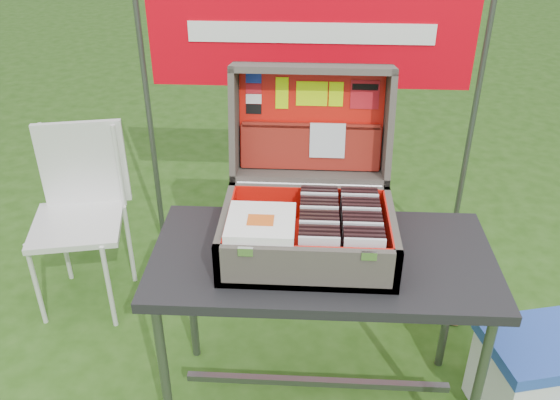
# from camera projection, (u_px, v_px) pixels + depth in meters

# --- Properties ---
(ground) EXTENTS (80.00, 80.00, 0.00)m
(ground) POSITION_uv_depth(u_px,v_px,m) (300.00, 395.00, 2.59)
(ground) COLOR #244A11
(ground) RESTS_ON ground
(table) EXTENTS (1.26, 0.64, 0.78)m
(table) POSITION_uv_depth(u_px,v_px,m) (319.00, 334.00, 2.37)
(table) COLOR black
(table) RESTS_ON ground
(table_top) EXTENTS (1.26, 0.64, 0.04)m
(table_top) POSITION_uv_depth(u_px,v_px,m) (322.00, 258.00, 2.18)
(table_top) COLOR black
(table_top) RESTS_ON ground
(table_leg_fl) EXTENTS (0.04, 0.04, 0.74)m
(table_leg_fl) POSITION_uv_depth(u_px,v_px,m) (165.00, 380.00, 2.19)
(table_leg_fl) COLOR #59595B
(table_leg_fl) RESTS_ON ground
(table_leg_fr) EXTENTS (0.04, 0.04, 0.74)m
(table_leg_fr) POSITION_uv_depth(u_px,v_px,m) (477.00, 394.00, 2.13)
(table_leg_fr) COLOR #59595B
(table_leg_fr) RESTS_ON ground
(table_leg_bl) EXTENTS (0.04, 0.04, 0.74)m
(table_leg_bl) POSITION_uv_depth(u_px,v_px,m) (191.00, 292.00, 2.62)
(table_leg_bl) COLOR #59595B
(table_leg_bl) RESTS_ON ground
(table_leg_br) EXTENTS (0.04, 0.04, 0.74)m
(table_leg_br) POSITION_uv_depth(u_px,v_px,m) (450.00, 302.00, 2.57)
(table_leg_br) COLOR #59595B
(table_leg_br) RESTS_ON ground
(table_brace) EXTENTS (1.11, 0.03, 0.03)m
(table_brace) POSITION_uv_depth(u_px,v_px,m) (317.00, 382.00, 2.50)
(table_brace) COLOR #59595B
(table_brace) RESTS_ON ground
(suitcase) EXTENTS (0.62, 0.60, 0.58)m
(suitcase) POSITION_uv_depth(u_px,v_px,m) (309.00, 175.00, 2.08)
(suitcase) COLOR #585045
(suitcase) RESTS_ON table
(suitcase_base_bottom) EXTENTS (0.62, 0.44, 0.02)m
(suitcase_base_bottom) POSITION_uv_depth(u_px,v_px,m) (307.00, 250.00, 2.17)
(suitcase_base_bottom) COLOR #585045
(suitcase_base_bottom) RESTS_ON table_top
(suitcase_base_wall_front) EXTENTS (0.62, 0.02, 0.17)m
(suitcase_base_wall_front) POSITION_uv_depth(u_px,v_px,m) (307.00, 270.00, 1.95)
(suitcase_base_wall_front) COLOR #585045
(suitcase_base_wall_front) RESTS_ON table_top
(suitcase_base_wall_back) EXTENTS (0.62, 0.02, 0.17)m
(suitcase_base_wall_back) POSITION_uv_depth(u_px,v_px,m) (309.00, 205.00, 2.31)
(suitcase_base_wall_back) COLOR #585045
(suitcase_base_wall_back) RESTS_ON table_top
(suitcase_base_wall_left) EXTENTS (0.02, 0.44, 0.17)m
(suitcase_base_wall_left) POSITION_uv_depth(u_px,v_px,m) (226.00, 232.00, 2.14)
(suitcase_base_wall_left) COLOR #585045
(suitcase_base_wall_left) RESTS_ON table_top
(suitcase_base_wall_right) EXTENTS (0.02, 0.44, 0.17)m
(suitcase_base_wall_right) POSITION_uv_depth(u_px,v_px,m) (391.00, 237.00, 2.12)
(suitcase_base_wall_right) COLOR #585045
(suitcase_base_wall_right) RESTS_ON table_top
(suitcase_liner_floor) EXTENTS (0.57, 0.39, 0.01)m
(suitcase_liner_floor) POSITION_uv_depth(u_px,v_px,m) (307.00, 247.00, 2.16)
(suitcase_liner_floor) COLOR red
(suitcase_liner_floor) RESTS_ON suitcase_base_bottom
(suitcase_latch_left) EXTENTS (0.05, 0.01, 0.03)m
(suitcase_latch_left) POSITION_uv_depth(u_px,v_px,m) (245.00, 252.00, 1.91)
(suitcase_latch_left) COLOR silver
(suitcase_latch_left) RESTS_ON suitcase_base_wall_front
(suitcase_latch_right) EXTENTS (0.05, 0.01, 0.03)m
(suitcase_latch_right) POSITION_uv_depth(u_px,v_px,m) (369.00, 256.00, 1.89)
(suitcase_latch_right) COLOR silver
(suitcase_latch_right) RESTS_ON suitcase_base_wall_front
(suitcase_hinge) EXTENTS (0.56, 0.02, 0.02)m
(suitcase_hinge) POSITION_uv_depth(u_px,v_px,m) (309.00, 185.00, 2.28)
(suitcase_hinge) COLOR silver
(suitcase_hinge) RESTS_ON suitcase_base_wall_back
(suitcase_lid_back) EXTENTS (0.62, 0.11, 0.44)m
(suitcase_lid_back) POSITION_uv_depth(u_px,v_px,m) (311.00, 120.00, 2.35)
(suitcase_lid_back) COLOR #585045
(suitcase_lid_back) RESTS_ON suitcase_base_wall_back
(suitcase_lid_rim_far) EXTENTS (0.62, 0.17, 0.06)m
(suitcase_lid_rim_far) POSITION_uv_depth(u_px,v_px,m) (313.00, 69.00, 2.21)
(suitcase_lid_rim_far) COLOR #585045
(suitcase_lid_rim_far) RESTS_ON suitcase_lid_back
(suitcase_lid_rim_near) EXTENTS (0.62, 0.17, 0.06)m
(suitcase_lid_rim_near) POSITION_uv_depth(u_px,v_px,m) (309.00, 175.00, 2.35)
(suitcase_lid_rim_near) COLOR #585045
(suitcase_lid_rim_near) RESTS_ON suitcase_lid_back
(suitcase_lid_rim_left) EXTENTS (0.02, 0.25, 0.47)m
(suitcase_lid_rim_left) POSITION_uv_depth(u_px,v_px,m) (234.00, 122.00, 2.30)
(suitcase_lid_rim_left) COLOR #585045
(suitcase_lid_rim_left) RESTS_ON suitcase_lid_back
(suitcase_lid_rim_right) EXTENTS (0.02, 0.25, 0.47)m
(suitcase_lid_rim_right) POSITION_uv_depth(u_px,v_px,m) (388.00, 125.00, 2.27)
(suitcase_lid_rim_right) COLOR #585045
(suitcase_lid_rim_right) RESTS_ON suitcase_lid_back
(suitcase_lid_liner) EXTENTS (0.57, 0.08, 0.38)m
(suitcase_lid_liner) POSITION_uv_depth(u_px,v_px,m) (311.00, 121.00, 2.33)
(suitcase_lid_liner) COLOR red
(suitcase_lid_liner) RESTS_ON suitcase_lid_back
(suitcase_liner_wall_front) EXTENTS (0.57, 0.01, 0.14)m
(suitcase_liner_wall_front) POSITION_uv_depth(u_px,v_px,m) (307.00, 264.00, 1.96)
(suitcase_liner_wall_front) COLOR red
(suitcase_liner_wall_front) RESTS_ON suitcase_base_bottom
(suitcase_liner_wall_back) EXTENTS (0.57, 0.01, 0.14)m
(suitcase_liner_wall_back) POSITION_uv_depth(u_px,v_px,m) (309.00, 204.00, 2.29)
(suitcase_liner_wall_back) COLOR red
(suitcase_liner_wall_back) RESTS_ON suitcase_base_bottom
(suitcase_liner_wall_left) EXTENTS (0.01, 0.39, 0.14)m
(suitcase_liner_wall_left) POSITION_uv_depth(u_px,v_px,m) (230.00, 229.00, 2.14)
(suitcase_liner_wall_left) COLOR red
(suitcase_liner_wall_left) RESTS_ON suitcase_base_bottom
(suitcase_liner_wall_right) EXTENTS (0.01, 0.39, 0.14)m
(suitcase_liner_wall_right) POSITION_uv_depth(u_px,v_px,m) (387.00, 234.00, 2.11)
(suitcase_liner_wall_right) COLOR red
(suitcase_liner_wall_right) RESTS_ON suitcase_base_bottom
(suitcase_lid_pocket) EXTENTS (0.55, 0.06, 0.18)m
(suitcase_lid_pocket) POSITION_uv_depth(u_px,v_px,m) (310.00, 147.00, 2.35)
(suitcase_lid_pocket) COLOR maroon
(suitcase_lid_pocket) RESTS_ON suitcase_lid_liner
(suitcase_pocket_edge) EXTENTS (0.54, 0.02, 0.02)m
(suitcase_pocket_edge) POSITION_uv_depth(u_px,v_px,m) (311.00, 126.00, 2.32)
(suitcase_pocket_edge) COLOR maroon
(suitcase_pocket_edge) RESTS_ON suitcase_lid_pocket
(suitcase_pocket_cd) EXTENTS (0.14, 0.04, 0.14)m
(suitcase_pocket_cd) POSITION_uv_depth(u_px,v_px,m) (327.00, 141.00, 2.32)
(suitcase_pocket_cd) COLOR silver
(suitcase_pocket_cd) RESTS_ON suitcase_lid_pocket
(lid_sticker_cc_a) EXTENTS (0.06, 0.01, 0.04)m
(lid_sticker_cc_a) POSITION_uv_depth(u_px,v_px,m) (254.00, 78.00, 2.29)
(lid_sticker_cc_a) COLOR #1933B2
(lid_sticker_cc_a) RESTS_ON suitcase_lid_liner
(lid_sticker_cc_b) EXTENTS (0.06, 0.01, 0.04)m
(lid_sticker_cc_b) POSITION_uv_depth(u_px,v_px,m) (254.00, 89.00, 2.30)
(lid_sticker_cc_b) COLOR red
(lid_sticker_cc_b) RESTS_ON suitcase_lid_liner
(lid_sticker_cc_c) EXTENTS (0.06, 0.01, 0.04)m
(lid_sticker_cc_c) POSITION_uv_depth(u_px,v_px,m) (254.00, 99.00, 2.31)
(lid_sticker_cc_c) COLOR white
(lid_sticker_cc_c) RESTS_ON suitcase_lid_liner
(lid_sticker_cc_d) EXTENTS (0.06, 0.01, 0.04)m
(lid_sticker_cc_d) POSITION_uv_depth(u_px,v_px,m) (254.00, 109.00, 2.33)
(lid_sticker_cc_d) COLOR black
(lid_sticker_cc_d) RESTS_ON suitcase_lid_liner
(lid_card_neon_tall) EXTENTS (0.05, 0.03, 0.12)m
(lid_card_neon_tall) POSITION_uv_depth(u_px,v_px,m) (282.00, 93.00, 2.30)
(lid_card_neon_tall) COLOR #BAF002
(lid_card_neon_tall) RESTS_ON suitcase_lid_liner
(lid_card_neon_main) EXTENTS (0.12, 0.02, 0.09)m
(lid_card_neon_main) POSITION_uv_depth(u_px,v_px,m) (312.00, 94.00, 2.29)
(lid_card_neon_main) COLOR #BAF002
(lid_card_neon_main) RESTS_ON suitcase_lid_liner
(lid_card_neon_small) EXTENTS (0.06, 0.02, 0.09)m
(lid_card_neon_small) POSITION_uv_depth(u_px,v_px,m) (336.00, 94.00, 2.29)
(lid_card_neon_small) COLOR #BAF002
(lid_card_neon_small) RESTS_ON suitcase_lid_liner
(lid_sticker_band) EXTENTS (0.11, 0.02, 0.11)m
(lid_sticker_band) POSITION_uv_depth(u_px,v_px,m) (365.00, 95.00, 2.28)
(lid_sticker_band) COLOR red
(lid_sticker_band) RESTS_ON suitcase_lid_liner
(lid_sticker_band_bar) EXTENTS (0.10, 0.01, 0.02)m
(lid_sticker_band_bar) POSITION_uv_depth(u_px,v_px,m) (365.00, 87.00, 2.27)
(lid_sticker_band_bar) COLOR black
(lid_sticker_band_bar) RESTS_ON suitcase_lid_liner
(cd_left_0) EXTENTS (0.14, 0.01, 0.16)m
(cd_left_0) POSITION_uv_depth(u_px,v_px,m) (319.00, 257.00, 1.97)
(cd_left_0) COLOR silver
(cd_left_0) RESTS_ON suitcase_liner_floor
(cd_left_1) EXTENTS (0.14, 0.01, 0.16)m
(cd_left_1) POSITION_uv_depth(u_px,v_px,m) (319.00, 253.00, 1.99)
(cd_left_1) COLOR black
(cd_left_1) RESTS_ON suitcase_liner_floor
(cd_left_2) EXTENTS (0.14, 0.01, 0.16)m
(cd_left_2) POSITION_uv_depth(u_px,v_px,m) (319.00, 249.00, 2.01)
(cd_left_2) COLOR black
(cd_left_2) RESTS_ON suitcase_liner_floor
(cd_left_3) EXTENTS (0.14, 0.01, 0.16)m
(cd_left_3) POSITION_uv_depth(u_px,v_px,m) (319.00, 244.00, 2.03)
(cd_left_3) COLOR black
(cd_left_3) RESTS_ON suitcase_liner_floor
(cd_left_4) EXTENTS (0.14, 0.01, 0.16)m
(cd_left_4) POSITION_uv_depth(u_px,v_px,m) (319.00, 240.00, 2.05)
(cd_left_4) COLOR silver
(cd_left_4) RESTS_ON suitcase_liner_floor
(cd_left_5) EXTENTS (0.14, 0.01, 0.16)m
(cd_left_5) POSITION_uv_depth(u_px,v_px,m) (319.00, 237.00, 2.07)
(cd_left_5) COLOR black
(cd_left_5) RESTS_ON suitcase_liner_floor
(cd_left_6) EXTENTS (0.14, 0.01, 0.16)m
(cd_left_6) POSITION_uv_depth(u_px,v_px,m) (319.00, 233.00, 2.09)
(cd_left_6) COLOR black
(cd_left_6) RESTS_ON suitcase_liner_floor
(cd_left_7) EXTENTS (0.14, 0.01, 0.16)m
(cd_left_7) POSITION_uv_depth(u_px,v_px,m) (319.00, 229.00, 2.11)
(cd_left_7) COLOR black
(cd_left_7) RESTS_ON suitcase_liner_floor
(cd_left_8) EXTENTS (0.14, 0.01, 0.16)m
(cd_left_8) POSITION_uv_depth(u_px,v_px,m) (319.00, 225.00, 2.13)
(cd_left_8) COLOR silver
(cd_left_8) RESTS_ON suitcase_liner_floor
(cd_left_9) EXTENTS (0.14, 0.01, 0.16)m
(cd_left_9) POSITION_uv_depth(u_px,v_px,m) (319.00, 222.00, 2.16)
(cd_left_9) COLOR black
(cd_left_9) RESTS_ON suitcase_liner_floor
(cd_left_10) EXTENTS (0.14, 0.01, 0.16)m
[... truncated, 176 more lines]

